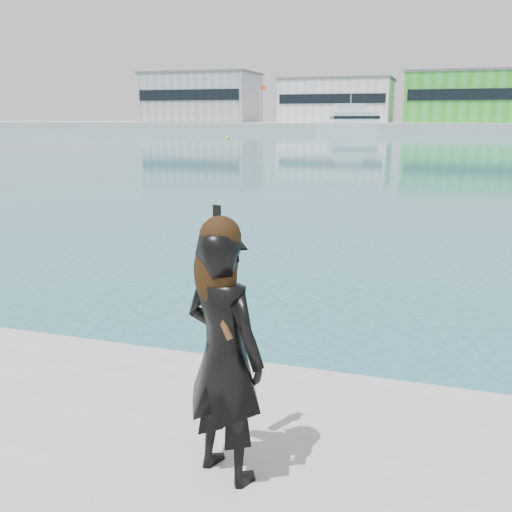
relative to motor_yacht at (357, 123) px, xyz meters
The scene contains 9 objects.
ground 111.79m from the motor_yacht, 82.27° to the right, with size 500.00×500.00×0.00m, color #196877.
far_quay 24.44m from the motor_yacht, 52.02° to the left, with size 320.00×40.00×2.00m, color #9E9E99.
warehouse_grey_left 43.89m from the motor_yacht, 156.69° to the left, with size 26.52×16.36×11.50m.
warehouse_white 19.16m from the motor_yacht, 112.03° to the left, with size 24.48×15.35×9.50m.
warehouse_green 29.22m from the motor_yacht, 36.80° to the left, with size 30.60×16.36×10.50m.
flagpole_left 25.46m from the motor_yacht, 155.87° to the left, with size 1.28×0.16×8.00m.
motor_yacht is the anchor object (origin of this frame).
buoy_far 37.27m from the motor_yacht, 112.17° to the right, with size 0.50×0.50×0.50m, color yellow.
woman 112.56m from the motor_yacht, 82.50° to the right, with size 0.75×0.63×1.85m.
Camera 1 is at (0.94, -4.14, 3.23)m, focal length 40.00 mm.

